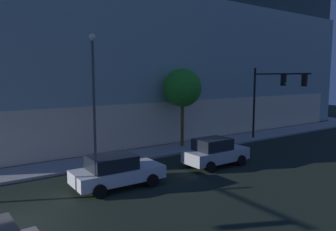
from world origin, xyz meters
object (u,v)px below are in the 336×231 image
modern_building (137,59)px  car_white (116,171)px  traffic_light_far_corner (274,90)px  sidewalk_tree (182,88)px  street_lamp_sidewalk (93,82)px  car_silver (215,152)px

modern_building → car_white: size_ratio=8.84×
traffic_light_far_corner → sidewalk_tree: bearing=159.5°
traffic_light_far_corner → car_white: size_ratio=1.34×
modern_building → street_lamp_sidewalk: 17.66m
traffic_light_far_corner → car_silver: bearing=-164.2°
car_silver → car_white: bearing=179.8°
street_lamp_sidewalk → car_silver: bearing=-39.2°
car_silver → street_lamp_sidewalk: bearing=140.8°
traffic_light_far_corner → car_white: (-15.55, -2.50, -3.58)m
traffic_light_far_corner → street_lamp_sidewalk: size_ratio=0.77×
sidewalk_tree → street_lamp_sidewalk: bearing=-175.8°
traffic_light_far_corner → car_white: traffic_light_far_corner is taller
sidewalk_tree → car_silver: size_ratio=1.42×
modern_building → traffic_light_far_corner: bearing=-76.7°
sidewalk_tree → car_silver: sidewalk_tree is taller
car_white → modern_building: bearing=57.3°
modern_building → car_silver: modern_building is taller
sidewalk_tree → car_white: sidewalk_tree is taller
sidewalk_tree → car_white: 10.44m
traffic_light_far_corner → street_lamp_sidewalk: 14.86m
modern_building → car_silver: size_ratio=9.57×
modern_building → street_lamp_sidewalk: (-10.94, -13.67, -2.33)m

